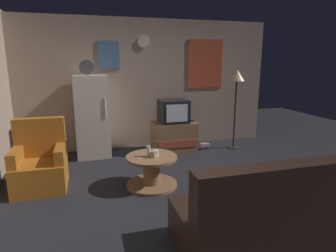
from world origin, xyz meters
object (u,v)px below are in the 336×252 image
at_px(standing_lamp, 237,81).
at_px(armchair, 40,164).
at_px(fridge, 92,116).
at_px(mug_ceramic_white, 156,153).
at_px(couch, 268,216).
at_px(tv_stand, 174,136).
at_px(coffee_table, 152,171).
at_px(crt_tv, 173,111).
at_px(wine_glass, 149,151).
at_px(mug_ceramic_tan, 153,154).
at_px(book_stack, 205,146).

height_order(standing_lamp, armchair, standing_lamp).
height_order(fridge, mug_ceramic_white, fridge).
bearing_deg(standing_lamp, couch, -112.83).
height_order(fridge, tv_stand, fridge).
relative_size(coffee_table, armchair, 0.75).
relative_size(fridge, tv_stand, 2.11).
height_order(crt_tv, wine_glass, crt_tv).
bearing_deg(mug_ceramic_tan, book_stack, 46.58).
xyz_separation_m(tv_stand, couch, (-0.02, -3.14, 0.02)).
bearing_deg(book_stack, fridge, 174.29).
bearing_deg(mug_ceramic_white, fridge, 116.10).
height_order(crt_tv, coffee_table, crt_tv).
distance_m(mug_ceramic_white, armchair, 1.62).
height_order(coffee_table, armchair, armchair).
distance_m(tv_stand, mug_ceramic_tan, 1.75).
bearing_deg(coffee_table, wine_glass, 171.81).
bearing_deg(wine_glass, couch, -64.02).
xyz_separation_m(wine_glass, mug_ceramic_white, (0.10, -0.02, -0.03)).
height_order(tv_stand, couch, couch).
height_order(standing_lamp, wine_glass, standing_lamp).
bearing_deg(fridge, armchair, -120.91).
distance_m(tv_stand, armchair, 2.55).
bearing_deg(fridge, wine_glass, -66.40).
bearing_deg(mug_ceramic_tan, tv_stand, 63.70).
relative_size(coffee_table, wine_glass, 4.80).
bearing_deg(book_stack, tv_stand, 172.75).
height_order(coffee_table, mug_ceramic_tan, mug_ceramic_tan).
xyz_separation_m(wine_glass, armchair, (-1.46, 0.37, -0.18)).
height_order(wine_glass, mug_ceramic_tan, wine_glass).
bearing_deg(book_stack, crt_tv, 173.00).
distance_m(mug_ceramic_white, book_stack, 2.02).
bearing_deg(tv_stand, mug_ceramic_white, -115.52).
distance_m(coffee_table, mug_ceramic_tan, 0.27).
xyz_separation_m(crt_tv, wine_glass, (-0.81, -1.49, -0.28)).
distance_m(standing_lamp, wine_glass, 2.60).
bearing_deg(book_stack, wine_glass, -135.76).
relative_size(fridge, crt_tv, 3.28).
xyz_separation_m(crt_tv, coffee_table, (-0.77, -1.50, -0.58)).
distance_m(tv_stand, standing_lamp, 1.64).
relative_size(coffee_table, mug_ceramic_tan, 8.00).
height_order(tv_stand, coffee_table, tv_stand).
bearing_deg(standing_lamp, mug_ceramic_tan, -144.83).
distance_m(standing_lamp, coffee_table, 2.69).
xyz_separation_m(tv_stand, book_stack, (0.63, -0.08, -0.23)).
bearing_deg(mug_ceramic_tan, fridge, 114.21).
xyz_separation_m(tv_stand, armchair, (-2.29, -1.12, 0.05)).
height_order(mug_ceramic_white, couch, couch).
distance_m(standing_lamp, couch, 3.42).
bearing_deg(tv_stand, mug_ceramic_tan, -116.30).
distance_m(armchair, book_stack, 3.11).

